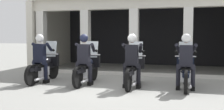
# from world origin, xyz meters

# --- Properties ---
(ground_plane) EXTENTS (80.00, 80.00, 0.00)m
(ground_plane) POSITION_xyz_m (0.00, 3.00, 0.00)
(ground_plane) COLOR gray
(station_building) EXTENTS (9.42, 4.25, 3.21)m
(station_building) POSITION_xyz_m (0.29, 4.88, 2.01)
(station_building) COLOR black
(station_building) RESTS_ON ground
(kerb_strip) EXTENTS (8.92, 0.24, 0.12)m
(kerb_strip) POSITION_xyz_m (0.29, 2.29, 0.06)
(kerb_strip) COLOR #B7B5AD
(kerb_strip) RESTS_ON ground
(motorcycle_far_left) EXTENTS (0.62, 2.04, 1.35)m
(motorcycle_far_left) POSITION_xyz_m (-2.27, 0.22, 0.50)
(motorcycle_far_left) COLOR black
(motorcycle_far_left) RESTS_ON ground
(police_officer_far_left) EXTENTS (0.63, 0.61, 1.58)m
(police_officer_far_left) POSITION_xyz_m (-2.27, -0.06, 0.94)
(police_officer_far_left) COLOR black
(police_officer_far_left) RESTS_ON ground
(motorcycle_center_left) EXTENTS (0.62, 2.04, 1.35)m
(motorcycle_center_left) POSITION_xyz_m (-0.75, 0.24, 0.50)
(motorcycle_center_left) COLOR black
(motorcycle_center_left) RESTS_ON ground
(police_officer_center_left) EXTENTS (0.63, 0.61, 1.58)m
(police_officer_center_left) POSITION_xyz_m (-0.76, -0.04, 0.94)
(police_officer_center_left) COLOR black
(police_officer_center_left) RESTS_ON ground
(motorcycle_center_right) EXTENTS (0.62, 2.04, 1.35)m
(motorcycle_center_right) POSITION_xyz_m (0.76, 0.19, 0.50)
(motorcycle_center_right) COLOR black
(motorcycle_center_right) RESTS_ON ground
(police_officer_center_right) EXTENTS (0.63, 0.61, 1.58)m
(police_officer_center_right) POSITION_xyz_m (0.76, -0.10, 0.94)
(police_officer_center_right) COLOR black
(police_officer_center_right) RESTS_ON ground
(motorcycle_far_right) EXTENTS (0.62, 2.04, 1.35)m
(motorcycle_far_right) POSITION_xyz_m (2.27, 0.29, 0.50)
(motorcycle_far_right) COLOR black
(motorcycle_far_right) RESTS_ON ground
(police_officer_far_right) EXTENTS (0.63, 0.61, 1.58)m
(police_officer_far_right) POSITION_xyz_m (2.27, 0.01, 0.94)
(police_officer_far_right) COLOR black
(police_officer_far_right) RESTS_ON ground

